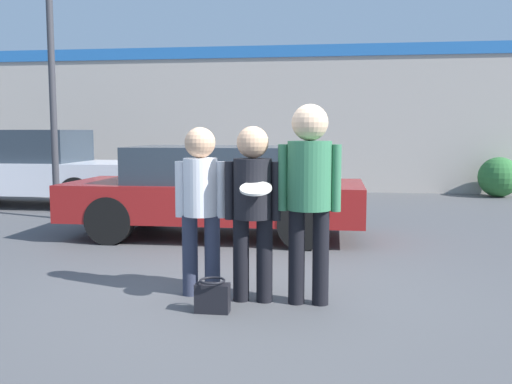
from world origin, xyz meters
TOP-DOWN VIEW (x-y plane):
  - ground_plane at (0.00, 0.00)m, footprint 56.00×56.00m
  - storefront_building at (0.00, 9.59)m, footprint 24.00×0.22m
  - person_left at (-0.45, -0.12)m, footprint 0.49×0.32m
  - person_middle_with_frisbee at (0.07, -0.24)m, footprint 0.52×0.57m
  - person_right at (0.59, -0.25)m, footprint 0.57×0.40m
  - parked_car_near at (-0.98, 2.94)m, footprint 4.36×1.79m
  - parked_car_far at (-5.69, 5.96)m, footprint 4.72×1.85m
  - street_lamp at (-4.02, 4.31)m, footprint 1.14×0.35m
  - shrub at (4.72, 8.92)m, footprint 0.96×0.96m
  - handbag at (-0.23, -0.62)m, footprint 0.30×0.23m

SIDE VIEW (x-z plane):
  - ground_plane at x=0.00m, z-range 0.00..0.00m
  - handbag at x=-0.23m, z-range -0.01..0.29m
  - shrub at x=4.72m, z-range 0.00..0.96m
  - parked_car_near at x=-0.98m, z-range 0.02..1.37m
  - parked_car_far at x=-5.69m, z-range 0.00..1.60m
  - person_left at x=-0.45m, z-range 0.14..1.76m
  - person_middle_with_frisbee at x=0.07m, z-range 0.15..1.78m
  - person_right at x=0.59m, z-range 0.20..2.03m
  - storefront_building at x=0.00m, z-range 0.03..3.80m
  - street_lamp at x=-4.02m, z-range 0.66..7.05m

